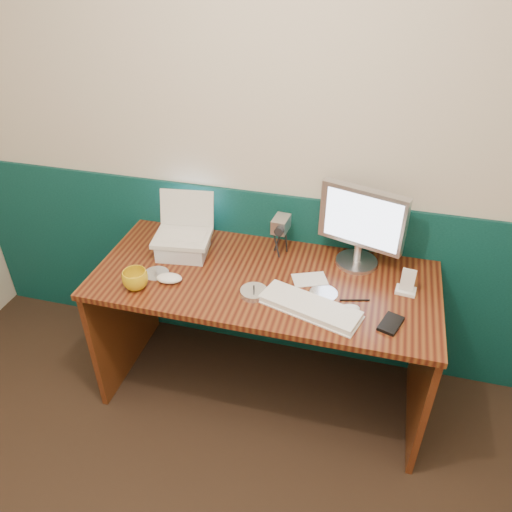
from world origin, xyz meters
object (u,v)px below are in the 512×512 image
(laptop, at_px, (181,220))
(monitor, at_px, (361,228))
(desk, at_px, (264,337))
(camcorder, at_px, (281,235))
(keyboard, at_px, (310,307))
(mug, at_px, (135,280))

(laptop, bearing_deg, monitor, 1.49)
(desk, distance_m, camcorder, 0.53)
(desk, xyz_separation_m, keyboard, (0.24, -0.17, 0.39))
(desk, xyz_separation_m, laptop, (-0.44, 0.09, 0.57))
(laptop, distance_m, mug, 0.36)
(laptop, relative_size, mug, 2.34)
(desk, bearing_deg, mug, -157.60)
(desk, relative_size, camcorder, 7.47)
(mug, bearing_deg, desk, 22.40)
(desk, xyz_separation_m, camcorder, (0.03, 0.22, 0.48))
(desk, relative_size, mug, 13.86)
(keyboard, bearing_deg, monitor, 85.31)
(mug, distance_m, camcorder, 0.72)
(mug, bearing_deg, laptop, 71.92)
(desk, relative_size, monitor, 3.97)
(laptop, height_order, mug, laptop)
(desk, distance_m, mug, 0.72)
(laptop, distance_m, keyboard, 0.75)
(laptop, height_order, keyboard, laptop)
(monitor, bearing_deg, laptop, -153.74)
(keyboard, xyz_separation_m, mug, (-0.78, -0.05, 0.03))
(monitor, bearing_deg, camcorder, -161.79)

